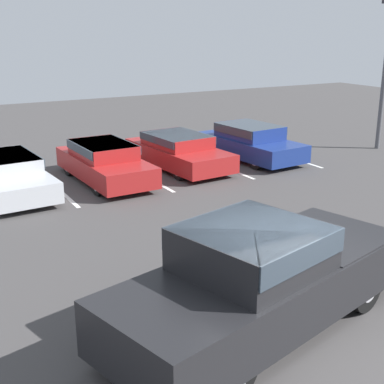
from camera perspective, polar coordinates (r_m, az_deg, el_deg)
The scene contains 10 objects.
ground_plane at distance 8.89m, azimuth 11.39°, elevation -15.31°, with size 60.00×60.00×0.00m, color #423F3F.
stall_stripe_b at distance 17.05m, azimuth -14.35°, elevation 0.57°, with size 0.12×4.65×0.01m, color white.
stall_stripe_c at distance 17.97m, azimuth -5.34°, elevation 1.89°, with size 0.12×4.65×0.01m, color white.
stall_stripe_d at distance 19.30m, azimuth 2.63°, elevation 3.02°, with size 0.12×4.65×0.01m, color white.
stall_stripe_e at distance 20.95m, azimuth 9.47°, elevation 3.94°, with size 0.12×4.65×0.01m, color white.
pickup_truck at distance 8.74m, azimuth 7.59°, elevation -8.95°, with size 6.03×3.43×1.81m.
parked_sedan_a at distance 16.60m, azimuth -19.18°, elevation 1.90°, with size 2.10×4.66×1.15m.
parked_sedan_b at distance 17.19m, azimuth -9.34°, elevation 3.29°, with size 1.89×4.49×1.24m.
parked_sedan_c at distance 18.63m, azimuth -1.49°, elevation 4.51°, with size 2.20×4.61×1.19m.
parked_sedan_d at distance 19.98m, azimuth 6.24°, elevation 5.43°, with size 2.19×4.47×1.29m.
Camera 1 is at (-5.06, -5.57, 4.73)m, focal length 50.00 mm.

